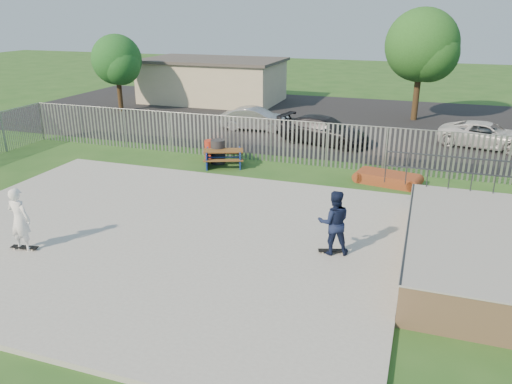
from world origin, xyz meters
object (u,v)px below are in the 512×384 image
(picnic_table, at_px, (223,158))
(car_silver, at_px, (256,119))
(trash_bin_red, at_px, (210,149))
(tree_left, at_px, (117,60))
(trash_bin_grey, at_px, (218,152))
(funbox, at_px, (388,179))
(tree_mid, at_px, (422,45))
(skater_navy, at_px, (334,222))
(car_white, at_px, (486,135))
(car_dark, at_px, (324,130))
(skater_white, at_px, (20,219))

(picnic_table, xyz_separation_m, car_silver, (-0.91, 7.17, 0.30))
(trash_bin_red, distance_m, tree_left, 14.15)
(trash_bin_grey, distance_m, tree_left, 15.03)
(picnic_table, xyz_separation_m, trash_bin_grey, (-0.39, 0.31, 0.17))
(funbox, xyz_separation_m, tree_mid, (0.48, 13.36, 4.40))
(trash_bin_red, bearing_deg, skater_navy, -47.78)
(tree_left, bearing_deg, picnic_table, -39.62)
(funbox, xyz_separation_m, car_silver, (-8.18, 7.29, 0.46))
(trash_bin_red, bearing_deg, car_white, 26.88)
(tree_mid, bearing_deg, skater_navy, -93.95)
(car_dark, distance_m, car_white, 8.23)
(car_silver, bearing_deg, skater_navy, -156.88)
(car_silver, bearing_deg, funbox, -135.31)
(tree_left, xyz_separation_m, skater_navy, (18.08, -16.94, -2.39))
(car_silver, xyz_separation_m, tree_mid, (8.66, 6.08, 3.94))
(tree_left, relative_size, tree_mid, 0.75)
(car_white, xyz_separation_m, skater_white, (-13.67, -17.22, 0.43))
(funbox, distance_m, car_silver, 10.96)
(funbox, bearing_deg, trash_bin_red, -176.22)
(tree_left, height_order, skater_navy, tree_left)
(trash_bin_red, distance_m, skater_white, 10.92)
(trash_bin_grey, height_order, car_dark, car_dark)
(car_white, distance_m, skater_navy, 15.43)
(skater_navy, bearing_deg, car_white, -127.36)
(car_white, distance_m, tree_left, 23.53)
(car_dark, relative_size, tree_mid, 0.71)
(car_silver, distance_m, car_dark, 4.76)
(picnic_table, height_order, trash_bin_grey, trash_bin_grey)
(tree_left, bearing_deg, car_dark, -15.91)
(car_white, xyz_separation_m, tree_mid, (-3.75, 5.94, 3.96))
(car_silver, bearing_deg, skater_white, 172.18)
(trash_bin_red, distance_m, skater_navy, 11.04)
(car_dark, bearing_deg, trash_bin_grey, 155.45)
(picnic_table, relative_size, car_dark, 0.45)
(car_white, bearing_deg, funbox, 162.65)
(tree_mid, bearing_deg, car_silver, -144.95)
(car_silver, distance_m, tree_mid, 11.29)
(trash_bin_red, xyz_separation_m, tree_mid, (8.82, 12.31, 4.18))
(picnic_table, height_order, funbox, picnic_table)
(skater_white, bearing_deg, trash_bin_grey, -99.70)
(trash_bin_red, distance_m, trash_bin_grey, 0.93)
(picnic_table, bearing_deg, car_dark, 35.16)
(picnic_table, relative_size, tree_left, 0.42)
(car_silver, distance_m, car_white, 12.41)
(picnic_table, distance_m, car_white, 13.63)
(trash_bin_grey, relative_size, tree_mid, 0.16)
(funbox, distance_m, trash_bin_grey, 7.68)
(trash_bin_red, distance_m, car_white, 14.09)
(car_white, distance_m, skater_white, 21.98)
(tree_left, relative_size, skater_white, 2.75)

